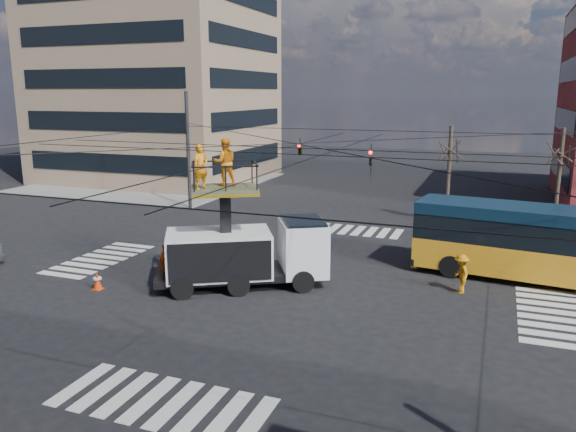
{
  "coord_description": "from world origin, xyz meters",
  "views": [
    {
      "loc": [
        7.73,
        -21.23,
        7.88
      ],
      "look_at": [
        -0.66,
        1.07,
        2.64
      ],
      "focal_mm": 35.0,
      "sensor_mm": 36.0,
      "label": 1
    }
  ],
  "objects_px": {
    "traffic_cone": "(97,281)",
    "worker_ground": "(166,265)",
    "city_bus": "(557,244)",
    "flagger": "(461,274)",
    "utility_truck": "(245,239)"
  },
  "relations": [
    {
      "from": "traffic_cone",
      "to": "flagger",
      "type": "relative_size",
      "value": 0.46
    },
    {
      "from": "traffic_cone",
      "to": "worker_ground",
      "type": "xyz_separation_m",
      "value": [
        2.5,
        1.26,
        0.6
      ]
    },
    {
      "from": "traffic_cone",
      "to": "worker_ground",
      "type": "relative_size",
      "value": 0.38
    },
    {
      "from": "utility_truck",
      "to": "flagger",
      "type": "xyz_separation_m",
      "value": [
        8.44,
        2.23,
        -1.21
      ]
    },
    {
      "from": "worker_ground",
      "to": "flagger",
      "type": "relative_size",
      "value": 1.2
    },
    {
      "from": "traffic_cone",
      "to": "flagger",
      "type": "xyz_separation_m",
      "value": [
        13.94,
        4.81,
        0.44
      ]
    },
    {
      "from": "traffic_cone",
      "to": "flagger",
      "type": "distance_m",
      "value": 14.75
    },
    {
      "from": "utility_truck",
      "to": "city_bus",
      "type": "height_order",
      "value": "utility_truck"
    },
    {
      "from": "utility_truck",
      "to": "flagger",
      "type": "bearing_deg",
      "value": -15.04
    },
    {
      "from": "traffic_cone",
      "to": "worker_ground",
      "type": "bearing_deg",
      "value": 26.65
    },
    {
      "from": "utility_truck",
      "to": "traffic_cone",
      "type": "relative_size",
      "value": 9.8
    },
    {
      "from": "worker_ground",
      "to": "flagger",
      "type": "height_order",
      "value": "worker_ground"
    },
    {
      "from": "city_bus",
      "to": "worker_ground",
      "type": "xyz_separation_m",
      "value": [
        -15.05,
        -6.08,
        -0.75
      ]
    },
    {
      "from": "utility_truck",
      "to": "traffic_cone",
      "type": "distance_m",
      "value": 6.29
    },
    {
      "from": "worker_ground",
      "to": "city_bus",
      "type": "bearing_deg",
      "value": -73.02
    }
  ]
}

